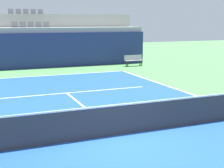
% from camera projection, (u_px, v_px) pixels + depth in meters
% --- Properties ---
extents(ground_plane, '(80.00, 80.00, 0.00)m').
position_uv_depth(ground_plane, '(119.00, 135.00, 9.95)').
color(ground_plane, '#4C8C4C').
extents(court_surface, '(11.00, 24.00, 0.01)m').
position_uv_depth(court_surface, '(119.00, 135.00, 9.95)').
color(court_surface, '#1E4C99').
rests_on(court_surface, ground_plane).
extents(baseline_far, '(11.00, 0.10, 0.00)m').
position_uv_depth(baseline_far, '(45.00, 76.00, 20.82)').
color(baseline_far, white).
rests_on(baseline_far, court_surface).
extents(service_line_far, '(8.26, 0.10, 0.00)m').
position_uv_depth(service_line_far, '(67.00, 93.00, 15.77)').
color(service_line_far, white).
rests_on(service_line_far, court_surface).
extents(centre_service_line, '(0.10, 6.40, 0.00)m').
position_uv_depth(centre_service_line, '(87.00, 109.00, 12.86)').
color(centre_service_line, white).
rests_on(centre_service_line, court_surface).
extents(back_wall, '(17.74, 0.30, 2.61)m').
position_uv_depth(back_wall, '(35.00, 51.00, 23.94)').
color(back_wall, navy).
rests_on(back_wall, ground_plane).
extents(stands_tier_lower, '(17.74, 2.40, 2.99)m').
position_uv_depth(stands_tier_lower, '(32.00, 47.00, 25.13)').
color(stands_tier_lower, '#9E9E99').
rests_on(stands_tier_lower, ground_plane).
extents(stands_tier_upper, '(17.74, 2.40, 4.03)m').
position_uv_depth(stands_tier_upper, '(27.00, 39.00, 27.22)').
color(stands_tier_upper, '#9E9E99').
rests_on(stands_tier_upper, ground_plane).
extents(seating_row_lower, '(2.84, 0.44, 0.44)m').
position_uv_depth(seating_row_lower, '(31.00, 26.00, 24.91)').
color(seating_row_lower, slate).
rests_on(seating_row_lower, stands_tier_lower).
extents(seating_row_upper, '(2.84, 0.44, 0.44)m').
position_uv_depth(seating_row_upper, '(26.00, 13.00, 26.90)').
color(seating_row_upper, slate).
rests_on(seating_row_upper, stands_tier_upper).
extents(tennis_net, '(11.08, 0.08, 1.07)m').
position_uv_depth(tennis_net, '(119.00, 119.00, 9.86)').
color(tennis_net, black).
rests_on(tennis_net, court_surface).
extents(player_bench, '(1.50, 0.40, 0.85)m').
position_uv_depth(player_bench, '(134.00, 60.00, 25.37)').
color(player_bench, '#99999E').
rests_on(player_bench, ground_plane).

